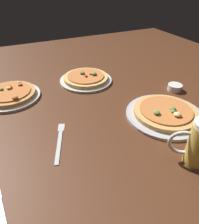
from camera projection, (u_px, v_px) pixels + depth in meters
ground_plane at (100, 119)px, 0.91m from camera, size 2.40×2.40×0.03m
pizza_plate_near at (165, 113)px, 0.89m from camera, size 0.33×0.33×0.05m
pizza_plate_far at (86, 79)px, 1.17m from camera, size 0.29×0.29×0.05m
pizza_plate_side at (10, 95)px, 1.02m from camera, size 0.29×0.29×0.05m
beer_mug_dark at (199, 143)px, 0.65m from camera, size 0.12×0.10×0.16m
ramekin_sauce at (175, 87)px, 1.09m from camera, size 0.07×0.07×0.03m
fork_left at (59, 141)px, 0.77m from camera, size 0.10×0.21×0.01m
knife_right at (0, 212)px, 0.54m from camera, size 0.04×0.21×0.01m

